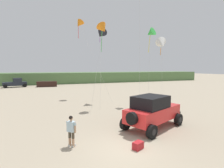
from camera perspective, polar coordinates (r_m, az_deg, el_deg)
name	(u,v)px	position (r m, az deg, el deg)	size (l,w,h in m)	color
ground_plane	(126,149)	(9.56, 4.50, -20.45)	(220.00, 220.00, 0.00)	tan
dune_ridge	(59,78)	(50.67, -17.02, 1.93)	(90.00, 8.47, 2.91)	#567A47
jeep	(153,111)	(12.52, 13.12, -8.49)	(5.00, 3.89, 2.26)	red
person_watching	(71,129)	(9.69, -13.17, -14.21)	(0.47, 0.49, 1.67)	tan
cooler_box	(138,145)	(9.56, 8.49, -19.22)	(0.56, 0.36, 0.38)	#B21E23
distant_pickup	(15,83)	(43.43, -29.02, 0.31)	(4.92, 3.38, 1.98)	#1E232D
distant_sedan	(47,84)	(41.75, -20.46, 0.00)	(4.20, 1.70, 1.20)	black
kite_pink_ribbon	(79,24)	(26.24, -10.64, 18.68)	(3.54, 6.17, 11.02)	orange
kite_green_box	(162,44)	(19.50, 15.99, 12.39)	(1.73, 2.31, 7.57)	white
kite_red_delta	(103,29)	(18.77, -2.99, 17.57)	(2.80, 3.19, 8.82)	orange
kite_orange_streamer	(101,34)	(22.56, -3.62, 15.91)	(2.37, 5.52, 9.19)	black
kite_blue_swept	(150,33)	(23.68, 12.45, 15.91)	(2.72, 3.52, 9.26)	green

